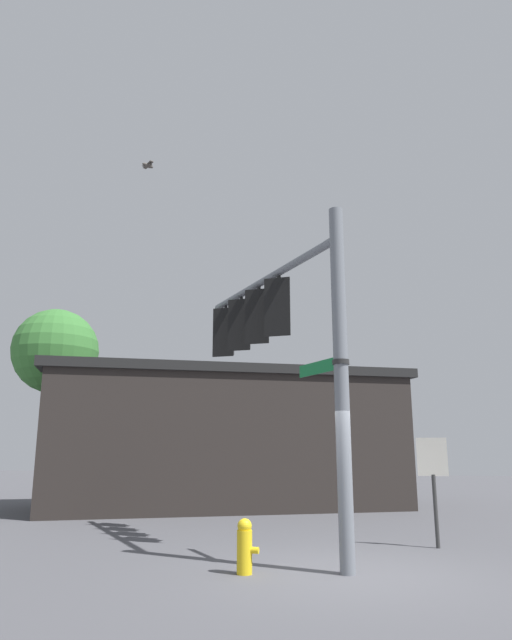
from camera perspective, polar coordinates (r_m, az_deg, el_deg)
ground_plane at (r=9.73m, az=9.19°, el=-23.85°), size 80.00×80.00×0.00m
signal_pole at (r=9.62m, az=8.54°, el=-5.85°), size 0.25×0.25×6.06m
mast_arm at (r=12.45m, az=0.99°, el=4.04°), size 3.85×4.10×0.16m
traffic_light_nearest_pole at (r=11.75m, az=2.37°, el=1.16°), size 0.54×0.49×1.31m
traffic_light_mid_inner at (r=12.55m, az=0.33°, el=0.22°), size 0.54×0.49×1.31m
traffic_light_mid_outer at (r=13.37m, az=-1.45°, el=-0.60°), size 0.54×0.49×1.31m
traffic_light_arm_end at (r=14.21m, az=-3.03°, el=-1.33°), size 0.54×0.49×1.31m
street_name_sign at (r=10.00m, az=7.14°, el=-4.54°), size 1.07×1.13×0.22m
bird_flying at (r=12.67m, az=-10.79°, el=14.96°), size 0.33×0.27×0.09m
storefront_building at (r=20.50m, az=-3.30°, el=-11.78°), size 13.43×11.34×4.57m
tree_by_storefront at (r=20.24m, az=-19.44°, el=-3.14°), size 2.82×2.82×6.55m
fire_hydrant at (r=9.57m, az=-1.13°, el=-21.66°), size 0.35×0.24×0.82m
historical_marker at (r=12.45m, az=17.32°, el=-14.53°), size 0.60×0.08×2.13m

